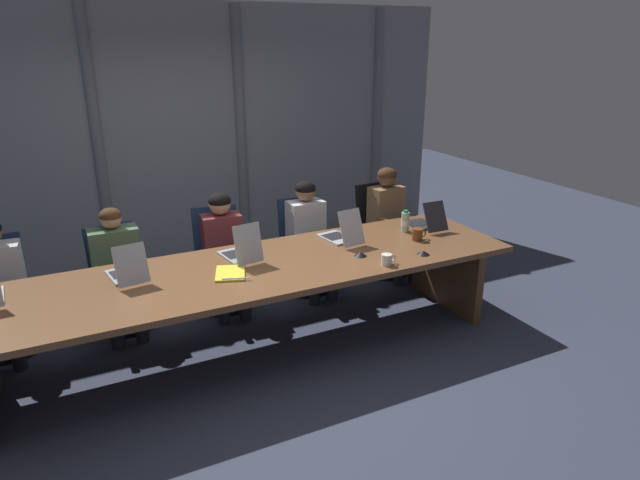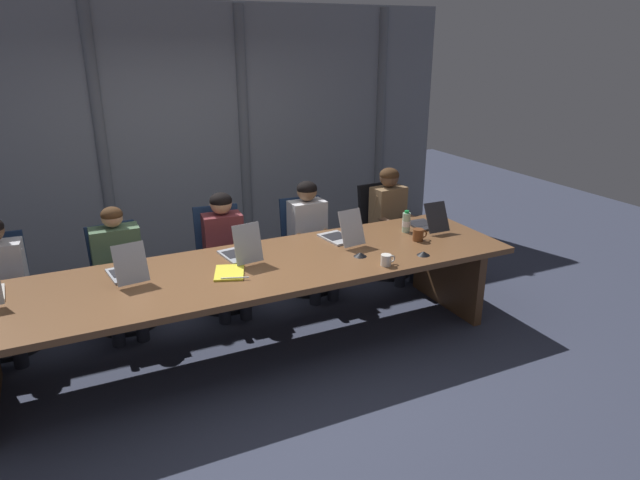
{
  "view_description": "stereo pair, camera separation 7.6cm",
  "coord_description": "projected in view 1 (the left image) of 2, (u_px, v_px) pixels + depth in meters",
  "views": [
    {
      "loc": [
        -1.35,
        -3.89,
        2.45
      ],
      "look_at": [
        0.63,
        0.09,
        0.85
      ],
      "focal_mm": 31.28,
      "sensor_mm": 36.0,
      "label": 1
    },
    {
      "loc": [
        -1.28,
        -3.92,
        2.45
      ],
      "look_at": [
        0.63,
        0.09,
        0.85
      ],
      "focal_mm": 31.28,
      "sensor_mm": 36.0,
      "label": 2
    }
  ],
  "objects": [
    {
      "name": "spiral_notepad",
      "position": [
        230.0,
        273.0,
        4.28
      ],
      "size": [
        0.31,
        0.36,
        0.03
      ],
      "rotation": [
        0.0,
        0.0,
        -0.34
      ],
      "color": "yellow",
      "rests_on": "conference_table"
    },
    {
      "name": "ground_plane",
      "position": [
        257.0,
        349.0,
        4.67
      ],
      "size": [
        13.56,
        13.56,
        0.0
      ],
      "primitive_type": "plane",
      "color": "#383D51"
    },
    {
      "name": "water_bottle_primary",
      "position": [
        405.0,
        222.0,
        5.21
      ],
      "size": [
        0.08,
        0.08,
        0.21
      ],
      "color": "#ADD1B2",
      "rests_on": "conference_table"
    },
    {
      "name": "office_chair_left_mid",
      "position": [
        121.0,
        289.0,
        5.03
      ],
      "size": [
        0.6,
        0.6,
        0.89
      ],
      "rotation": [
        0.0,
        0.0,
        -1.43
      ],
      "color": "navy",
      "rests_on": "ground_plane"
    },
    {
      "name": "coffee_mug_near",
      "position": [
        418.0,
        234.0,
        5.0
      ],
      "size": [
        0.14,
        0.1,
        0.11
      ],
      "color": "brown",
      "rests_on": "conference_table"
    },
    {
      "name": "person_center",
      "position": [
        224.0,
        246.0,
        5.18
      ],
      "size": [
        0.4,
        0.57,
        1.12
      ],
      "rotation": [
        0.0,
        0.0,
        -1.65
      ],
      "color": "brown",
      "rests_on": "ground_plane"
    },
    {
      "name": "laptop_center",
      "position": [
        241.0,
        252.0,
        4.56
      ],
      "size": [
        0.29,
        0.44,
        0.33
      ],
      "rotation": [
        0.0,
        0.0,
        1.71
      ],
      "color": "#A8ADB7",
      "rests_on": "conference_table"
    },
    {
      "name": "laptop_right_end",
      "position": [
        426.0,
        222.0,
        5.34
      ],
      "size": [
        0.23,
        0.43,
        0.28
      ],
      "rotation": [
        0.0,
        0.0,
        1.56
      ],
      "color": "#2D2D33",
      "rests_on": "conference_table"
    },
    {
      "name": "conference_table",
      "position": [
        254.0,
        283.0,
        4.46
      ],
      "size": [
        4.39,
        1.13,
        0.75
      ],
      "color": "brown",
      "rests_on": "ground_plane"
    },
    {
      "name": "office_chair_right_mid",
      "position": [
        304.0,
        255.0,
        5.79
      ],
      "size": [
        0.6,
        0.6,
        0.91
      ],
      "rotation": [
        0.0,
        0.0,
        -1.68
      ],
      "color": "navy",
      "rests_on": "ground_plane"
    },
    {
      "name": "curtain_backdrop",
      "position": [
        176.0,
        136.0,
        6.25
      ],
      "size": [
        6.78,
        0.17,
        2.85
      ],
      "color": "gray",
      "rests_on": "ground_plane"
    },
    {
      "name": "person_right_end",
      "position": [
        390.0,
        216.0,
        5.95
      ],
      "size": [
        0.4,
        0.57,
        1.18
      ],
      "rotation": [
        0.0,
        0.0,
        -1.47
      ],
      "color": "olive",
      "rests_on": "ground_plane"
    },
    {
      "name": "office_chair_left_end",
      "position": [
        2.0,
        309.0,
        4.63
      ],
      "size": [
        0.6,
        0.6,
        0.93
      ],
      "rotation": [
        0.0,
        0.0,
        -1.59
      ],
      "color": "navy",
      "rests_on": "ground_plane"
    },
    {
      "name": "person_right_mid",
      "position": [
        310.0,
        231.0,
        5.55
      ],
      "size": [
        0.37,
        0.55,
        1.14
      ],
      "rotation": [
        0.0,
        0.0,
        -1.55
      ],
      "color": "silver",
      "rests_on": "ground_plane"
    },
    {
      "name": "conference_mic_left_side",
      "position": [
        423.0,
        253.0,
        4.67
      ],
      "size": [
        0.11,
        0.11,
        0.03
      ],
      "primitive_type": "cone",
      "color": "black",
      "rests_on": "conference_table"
    },
    {
      "name": "laptop_right_mid",
      "position": [
        341.0,
        235.0,
        4.97
      ],
      "size": [
        0.28,
        0.47,
        0.32
      ],
      "rotation": [
        0.0,
        0.0,
        1.71
      ],
      "color": "#BCBCC1",
      "rests_on": "conference_table"
    },
    {
      "name": "office_chair_center",
      "position": [
        221.0,
        269.0,
        5.42
      ],
      "size": [
        0.6,
        0.6,
        0.93
      ],
      "rotation": [
        0.0,
        0.0,
        -1.69
      ],
      "color": "navy",
      "rests_on": "ground_plane"
    },
    {
      "name": "office_chair_right_end",
      "position": [
        381.0,
        240.0,
        6.19
      ],
      "size": [
        0.6,
        0.6,
        0.96
      ],
      "rotation": [
        0.0,
        0.0,
        -1.48
      ],
      "color": "black",
      "rests_on": "ground_plane"
    },
    {
      "name": "person_left_mid",
      "position": [
        118.0,
        265.0,
        4.79
      ],
      "size": [
        0.42,
        0.55,
        1.11
      ],
      "rotation": [
        0.0,
        0.0,
        -1.58
      ],
      "color": "#4C6B4C",
      "rests_on": "ground_plane"
    },
    {
      "name": "conference_mic_middle",
      "position": [
        360.0,
        254.0,
        4.64
      ],
      "size": [
        0.11,
        0.11,
        0.03
      ],
      "primitive_type": "cone",
      "color": "black",
      "rests_on": "conference_table"
    },
    {
      "name": "laptop_left_mid",
      "position": [
        127.0,
        272.0,
        4.18
      ],
      "size": [
        0.29,
        0.44,
        0.31
      ],
      "rotation": [
        0.0,
        0.0,
        1.7
      ],
      "color": "#A8ADB7",
      "rests_on": "conference_table"
    },
    {
      "name": "coffee_mug_far",
      "position": [
        387.0,
        259.0,
        4.45
      ],
      "size": [
        0.13,
        0.08,
        0.09
      ],
      "color": "white",
      "rests_on": "conference_table"
    }
  ]
}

